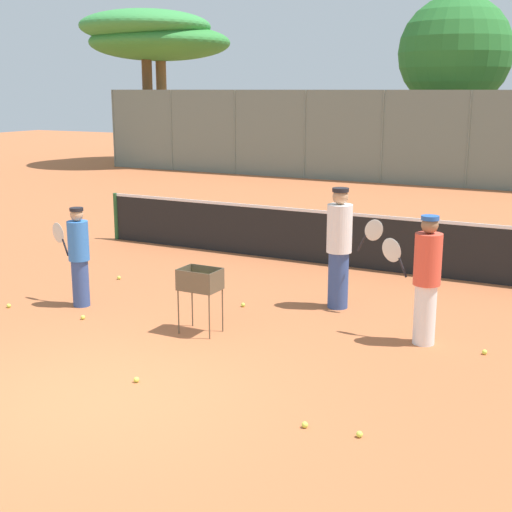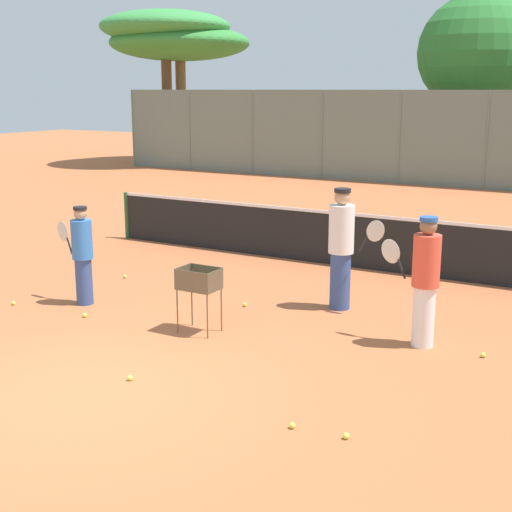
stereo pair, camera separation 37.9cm
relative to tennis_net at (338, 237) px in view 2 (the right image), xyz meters
name	(u,v)px [view 2 (the right image)]	position (x,y,z in m)	size (l,w,h in m)	color
ground_plane	(89,394)	(0.00, -7.03, -0.56)	(80.00, 80.00, 0.00)	#B26038
tennis_net	(338,237)	(0.00, 0.00, 0.00)	(10.69, 0.10, 1.07)	#26592D
back_fence	(487,140)	(0.00, 12.58, 1.12)	(30.89, 0.08, 3.36)	slate
tree_0	(475,53)	(-1.32, 15.66, 4.15)	(4.30, 4.30, 6.88)	brown
tree_1	(180,44)	(-14.39, 14.88, 4.82)	(6.36, 6.36, 6.22)	brown
tree_3	(165,29)	(-14.60, 14.09, 5.44)	(5.79, 5.79, 6.80)	brown
player_white_outfit	(82,254)	(-2.50, -4.41, 0.27)	(0.87, 0.33, 1.59)	#334C8C
player_red_cap	(425,280)	(2.80, -3.59, 0.36)	(0.91, 0.37, 1.77)	white
player_yellow_shirt	(341,247)	(1.17, -2.59, 0.43)	(0.96, 0.39, 1.91)	#334C8C
ball_cart	(198,284)	(-0.13, -4.62, 0.15)	(0.56, 0.41, 0.94)	brown
tennis_ball_0	(483,355)	(3.63, -3.63, -0.53)	(0.07, 0.07, 0.07)	#D1E54C
tennis_ball_1	(346,436)	(2.96, -6.56, -0.53)	(0.07, 0.07, 0.07)	#D1E54C
tennis_ball_2	(130,378)	(0.16, -6.49, -0.53)	(0.07, 0.07, 0.07)	#D1E54C
tennis_ball_3	(125,276)	(-2.98, -2.85, -0.53)	(0.07, 0.07, 0.07)	#D1E54C
tennis_ball_4	(13,303)	(-3.44, -5.04, -0.53)	(0.07, 0.07, 0.07)	#D1E54C
tennis_ball_5	(245,305)	(-0.17, -3.26, -0.53)	(0.07, 0.07, 0.07)	#D1E54C
tennis_ball_6	(85,315)	(-2.00, -4.95, -0.53)	(0.07, 0.07, 0.07)	#D1E54C
tennis_ball_7	(292,425)	(2.39, -6.62, -0.53)	(0.07, 0.07, 0.07)	#D1E54C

